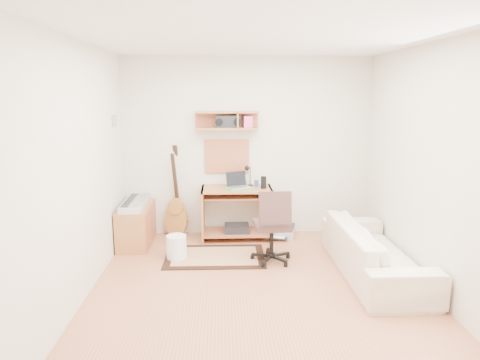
{
  "coord_description": "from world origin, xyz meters",
  "views": [
    {
      "loc": [
        -0.38,
        -4.3,
        2.07
      ],
      "look_at": [
        -0.15,
        1.05,
        1.0
      ],
      "focal_mm": 32.38,
      "sensor_mm": 36.0,
      "label": 1
    }
  ],
  "objects_px": {
    "desk": "(237,213)",
    "cabinet": "(136,225)",
    "task_chair": "(272,225)",
    "sofa": "(375,242)",
    "printer": "(280,231)"
  },
  "relations": [
    {
      "from": "task_chair",
      "to": "cabinet",
      "type": "xyz_separation_m",
      "value": [
        -1.81,
        0.74,
        -0.2
      ]
    },
    {
      "from": "desk",
      "to": "printer",
      "type": "bearing_deg",
      "value": 4.52
    },
    {
      "from": "sofa",
      "to": "desk",
      "type": "bearing_deg",
      "value": 48.91
    },
    {
      "from": "task_chair",
      "to": "printer",
      "type": "bearing_deg",
      "value": 72.26
    },
    {
      "from": "desk",
      "to": "task_chair",
      "type": "bearing_deg",
      "value": -66.23
    },
    {
      "from": "task_chair",
      "to": "printer",
      "type": "distance_m",
      "value": 1.07
    },
    {
      "from": "desk",
      "to": "printer",
      "type": "relative_size",
      "value": 2.31
    },
    {
      "from": "desk",
      "to": "cabinet",
      "type": "height_order",
      "value": "desk"
    },
    {
      "from": "desk",
      "to": "cabinet",
      "type": "distance_m",
      "value": 1.43
    },
    {
      "from": "cabinet",
      "to": "desk",
      "type": "bearing_deg",
      "value": 7.07
    },
    {
      "from": "desk",
      "to": "sofa",
      "type": "bearing_deg",
      "value": -41.09
    },
    {
      "from": "task_chair",
      "to": "sofa",
      "type": "bearing_deg",
      "value": -24.74
    },
    {
      "from": "task_chair",
      "to": "sofa",
      "type": "relative_size",
      "value": 0.48
    },
    {
      "from": "desk",
      "to": "sofa",
      "type": "relative_size",
      "value": 0.51
    },
    {
      "from": "printer",
      "to": "sofa",
      "type": "relative_size",
      "value": 0.22
    }
  ]
}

